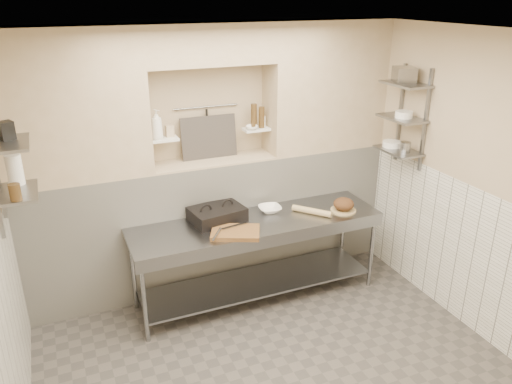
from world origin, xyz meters
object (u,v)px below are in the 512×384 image
rolling_pin (312,211)px  bottle_soap (157,125)px  prep_table (258,244)px  mixing_bowl (270,209)px  cutting_board (235,232)px  jug_left (15,170)px  bread_loaf (344,204)px  bowl_alcove (252,128)px  panini_press (217,214)px

rolling_pin → bottle_soap: 1.81m
rolling_pin → prep_table: bearing=175.1°
prep_table → mixing_bowl: 0.40m
cutting_board → jug_left: (-1.81, 0.21, 0.82)m
bread_loaf → bowl_alcove: bowl_alcove is taller
prep_table → cutting_board: bearing=-149.4°
panini_press → mixing_bowl: 0.59m
cutting_board → jug_left: size_ratio=1.83×
bottle_soap → jug_left: 1.38m
bread_loaf → cutting_board: bearing=-177.0°
jug_left → bread_loaf: bearing=-2.8°
prep_table → mixing_bowl: mixing_bowl is taller
prep_table → panini_press: (-0.37, 0.18, 0.33)m
bottle_soap → rolling_pin: bearing=-22.6°
panini_press → prep_table: bearing=-34.5°
jug_left → rolling_pin: bearing=-1.7°
cutting_board → bottle_soap: bottle_soap is taller
bread_loaf → prep_table: bearing=172.9°
mixing_bowl → bread_loaf: size_ratio=1.09×
panini_press → bread_loaf: bearing=-21.7°
rolling_pin → jug_left: bearing=178.3°
rolling_pin → cutting_board: bearing=-171.7°
rolling_pin → bread_loaf: (0.34, -0.07, 0.05)m
bowl_alcove → panini_press: bearing=-146.3°
mixing_bowl → bowl_alcove: 0.88m
cutting_board → prep_table: bearing=30.6°
panini_press → cutting_board: 0.37m
mixing_bowl → rolling_pin: size_ratio=0.55×
cutting_board → panini_press: bearing=100.0°
panini_press → bread_loaf: size_ratio=2.65×
rolling_pin → bowl_alcove: (-0.44, 0.58, 0.80)m
cutting_board → rolling_pin: rolling_pin is taller
mixing_bowl → bottle_soap: size_ratio=0.80×
cutting_board → bottle_soap: 1.30m
prep_table → bowl_alcove: size_ratio=19.67×
panini_press → bottle_soap: 1.07m
mixing_bowl → bowl_alcove: bearing=98.7°
cutting_board → bowl_alcove: bearing=56.7°
cutting_board → bottle_soap: size_ratio=1.55×
bottle_soap → panini_press: bearing=-38.5°
prep_table → rolling_pin: size_ratio=6.07×
cutting_board → bread_loaf: bearing=3.0°
prep_table → bread_loaf: size_ratio=11.94×
rolling_pin → bottle_soap: bearing=157.4°
rolling_pin → bottle_soap: (-1.44, 0.60, 0.93)m
prep_table → panini_press: size_ratio=4.51×
bottle_soap → jug_left: (-1.27, -0.52, -0.12)m
bread_loaf → bottle_soap: 2.09m
bottle_soap → jug_left: size_ratio=1.18×
panini_press → mixing_bowl: size_ratio=2.42×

